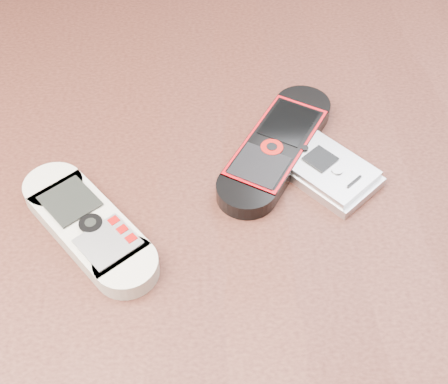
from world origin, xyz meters
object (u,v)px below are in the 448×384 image
Objects in this scene: motorola_razr at (322,166)px; nokia_white at (88,226)px; nokia_black_red at (276,147)px; table at (219,272)px.

nokia_white is at bearing 154.44° from motorola_razr.
motorola_razr is (0.04, -0.03, -0.00)m from nokia_black_red.
nokia_black_red is at bearing 103.79° from motorola_razr.
table is 7.97× the size of nokia_white.
nokia_black_red reaches higher than table.
table is at bearing -104.90° from nokia_black_red.
nokia_white is at bearing -164.49° from table.
table is 0.16m from nokia_white.
table is 0.14m from nokia_black_red.
nokia_white is 0.91× the size of nokia_black_red.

